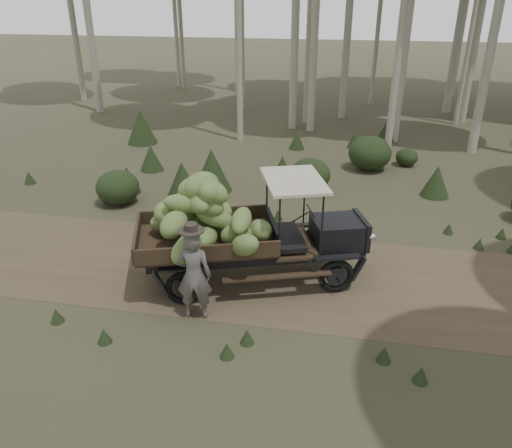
# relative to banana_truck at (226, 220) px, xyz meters

# --- Properties ---
(ground) EXTENTS (120.00, 120.00, 0.00)m
(ground) POSITION_rel_banana_truck_xyz_m (1.47, 0.46, -1.49)
(ground) COLOR #473D2B
(ground) RESTS_ON ground
(dirt_track) EXTENTS (70.00, 4.00, 0.01)m
(dirt_track) POSITION_rel_banana_truck_xyz_m (1.47, 0.46, -1.49)
(dirt_track) COLOR brown
(dirt_track) RESTS_ON ground
(banana_truck) EXTENTS (5.26, 3.40, 2.60)m
(banana_truck) POSITION_rel_banana_truck_xyz_m (0.00, 0.00, 0.00)
(banana_truck) COLOR black
(banana_truck) RESTS_ON ground
(farmer) EXTENTS (0.74, 0.57, 2.03)m
(farmer) POSITION_rel_banana_truck_xyz_m (-0.29, -1.41, -0.54)
(farmer) COLOR #53504C
(farmer) RESTS_ON ground
(undergrowth) EXTENTS (21.73, 23.67, 1.40)m
(undergrowth) POSITION_rel_banana_truck_xyz_m (1.79, 2.23, -0.95)
(undergrowth) COLOR #233319
(undergrowth) RESTS_ON ground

